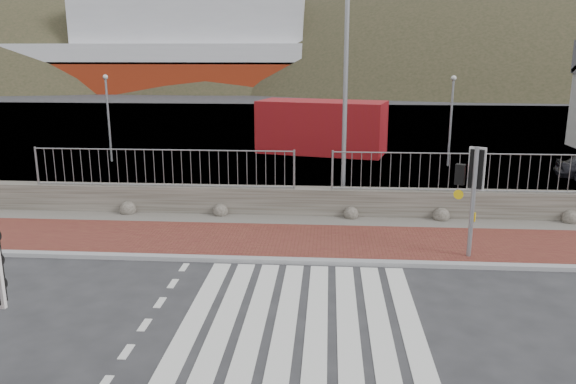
# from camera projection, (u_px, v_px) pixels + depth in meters

# --- Properties ---
(ground) EXTENTS (220.00, 220.00, 0.00)m
(ground) POSITION_uv_depth(u_px,v_px,m) (302.00, 319.00, 11.05)
(ground) COLOR #28282B
(ground) RESTS_ON ground
(sidewalk_far) EXTENTS (40.00, 3.00, 0.08)m
(sidewalk_far) POSITION_uv_depth(u_px,v_px,m) (310.00, 242.00, 15.40)
(sidewalk_far) COLOR brown
(sidewalk_far) RESTS_ON ground
(kerb_far) EXTENTS (40.00, 0.25, 0.12)m
(kerb_far) POSITION_uv_depth(u_px,v_px,m) (308.00, 261.00, 13.94)
(kerb_far) COLOR gray
(kerb_far) RESTS_ON ground
(zebra_crossing) EXTENTS (4.62, 5.60, 0.01)m
(zebra_crossing) POSITION_uv_depth(u_px,v_px,m) (302.00, 318.00, 11.05)
(zebra_crossing) COLOR silver
(zebra_crossing) RESTS_ON ground
(gravel_strip) EXTENTS (40.00, 1.50, 0.06)m
(gravel_strip) POSITION_uv_depth(u_px,v_px,m) (312.00, 221.00, 17.34)
(gravel_strip) COLOR #59544C
(gravel_strip) RESTS_ON ground
(stone_wall) EXTENTS (40.00, 0.60, 0.90)m
(stone_wall) POSITION_uv_depth(u_px,v_px,m) (313.00, 202.00, 18.01)
(stone_wall) COLOR #4B463D
(stone_wall) RESTS_ON ground
(railing) EXTENTS (18.07, 0.07, 1.22)m
(railing) POSITION_uv_depth(u_px,v_px,m) (313.00, 161.00, 17.53)
(railing) COLOR gray
(railing) RESTS_ON stone_wall
(quay) EXTENTS (120.00, 40.00, 0.50)m
(quay) POSITION_uv_depth(u_px,v_px,m) (322.00, 130.00, 38.06)
(quay) COLOR #4C4C4F
(quay) RESTS_ON ground
(water) EXTENTS (220.00, 50.00, 0.05)m
(water) POSITION_uv_depth(u_px,v_px,m) (326.00, 94.00, 71.94)
(water) COLOR #3F4C54
(water) RESTS_ON ground
(ferry) EXTENTS (50.00, 16.00, 20.00)m
(ferry) POSITION_uv_depth(u_px,v_px,m) (148.00, 51.00, 77.24)
(ferry) COLOR maroon
(ferry) RESTS_ON ground
(hills_backdrop) EXTENTS (254.00, 90.00, 100.00)m
(hills_backdrop) POSITION_uv_depth(u_px,v_px,m) (362.00, 214.00, 101.21)
(hills_backdrop) COLOR #2B2D1B
(hills_backdrop) RESTS_ON ground
(traffic_signal_far) EXTENTS (0.70, 0.47, 2.88)m
(traffic_signal_far) POSITION_uv_depth(u_px,v_px,m) (473.00, 179.00, 13.79)
(traffic_signal_far) COLOR gray
(traffic_signal_far) RESTS_ON ground
(streetlight) EXTENTS (1.77, 0.47, 8.36)m
(streetlight) POSITION_uv_depth(u_px,v_px,m) (350.00, 65.00, 17.70)
(streetlight) COLOR gray
(streetlight) RESTS_ON ground
(shipping_container) EXTENTS (6.93, 4.19, 2.70)m
(shipping_container) POSITION_uv_depth(u_px,v_px,m) (322.00, 127.00, 29.20)
(shipping_container) COLOR maroon
(shipping_container) RESTS_ON ground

